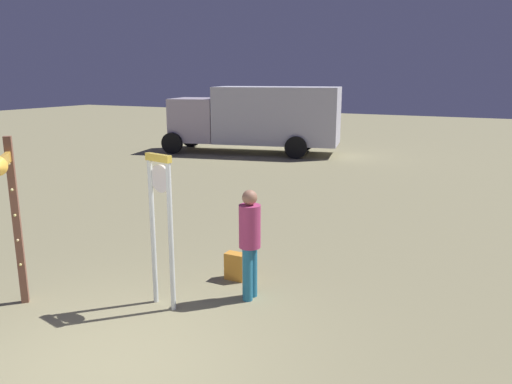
{
  "coord_description": "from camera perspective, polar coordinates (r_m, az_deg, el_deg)",
  "views": [
    {
      "loc": [
        3.82,
        -3.69,
        3.26
      ],
      "look_at": [
        -0.15,
        4.2,
        1.2
      ],
      "focal_mm": 35.04,
      "sensor_mm": 36.0,
      "label": 1
    }
  ],
  "objects": [
    {
      "name": "ground_plane",
      "position": [
        6.23,
        -17.32,
        -19.08
      ],
      "size": [
        80.0,
        80.0,
        0.0
      ],
      "primitive_type": "plane",
      "color": "#867F5B"
    },
    {
      "name": "backpack",
      "position": [
        8.26,
        -2.3,
        -8.48
      ],
      "size": [
        0.34,
        0.23,
        0.45
      ],
      "color": "orange",
      "rests_on": "ground_plane"
    },
    {
      "name": "box_truck_near",
      "position": [
        21.57,
        0.27,
        8.57
      ],
      "size": [
        7.72,
        3.89,
        2.82
      ],
      "color": "silver",
      "rests_on": "ground_plane"
    },
    {
      "name": "arrow_sign",
      "position": [
        7.45,
        -26.39,
        -0.66
      ],
      "size": [
        0.88,
        0.92,
        2.45
      ],
      "color": "brown",
      "rests_on": "ground_plane"
    },
    {
      "name": "person_near_clock",
      "position": [
        7.33,
        -0.71,
        -5.38
      ],
      "size": [
        0.32,
        0.32,
        1.67
      ],
      "color": "teal",
      "rests_on": "ground_plane"
    },
    {
      "name": "standing_clock",
      "position": [
        7.1,
        -10.78,
        -2.62
      ],
      "size": [
        0.48,
        0.19,
        2.22
      ],
      "color": "white",
      "rests_on": "ground_plane"
    }
  ]
}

